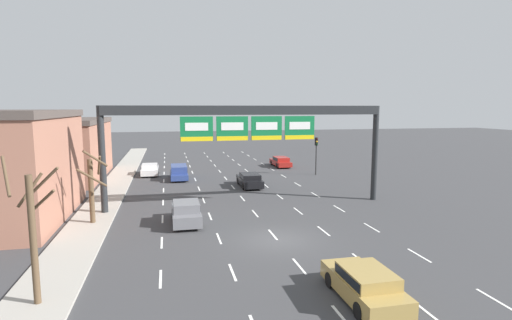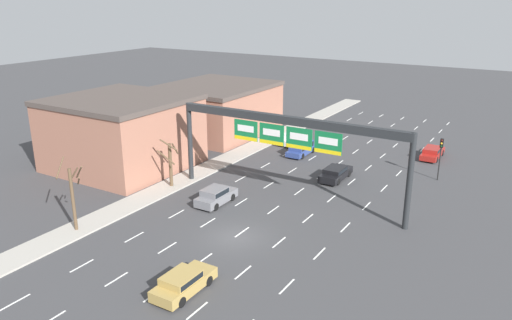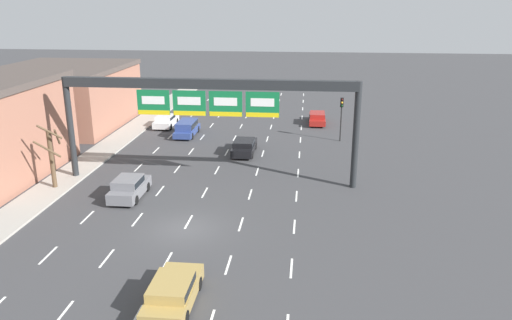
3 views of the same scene
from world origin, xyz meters
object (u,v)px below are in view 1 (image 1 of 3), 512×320
object	(u,v)px
car_black	(250,180)
tree_bare_second	(92,186)
car_gold	(365,283)
traffic_light_near_gantry	(316,148)
car_grey	(186,212)
car_white	(150,169)
car_red	(281,161)
sign_gantry	(249,124)
tree_bare_closest	(32,229)
suv_blue	(179,171)

from	to	relation	value
car_black	tree_bare_second	xyz separation A→B (m)	(-12.62, -10.28, 1.89)
car_gold	tree_bare_second	xyz separation A→B (m)	(-12.40, 13.46, 1.87)
traffic_light_near_gantry	car_grey	bearing A→B (deg)	-133.28
car_white	car_black	bearing A→B (deg)	-42.90
car_grey	car_red	world-z (taller)	car_grey
car_black	car_red	distance (m)	14.00
car_white	tree_bare_second	bearing A→B (deg)	-98.31
car_white	car_red	bearing A→B (deg)	10.96
car_black	car_white	world-z (taller)	car_black
traffic_light_near_gantry	sign_gantry	bearing A→B (deg)	-129.39
car_black	tree_bare_closest	world-z (taller)	tree_bare_closest
car_grey	traffic_light_near_gantry	xyz separation A→B (m)	(15.50, 16.46, 2.28)
traffic_light_near_gantry	tree_bare_closest	bearing A→B (deg)	-129.33
car_gold	car_grey	bearing A→B (deg)	117.36
car_red	tree_bare_closest	bearing A→B (deg)	-120.19
traffic_light_near_gantry	tree_bare_second	size ratio (longest dim) A/B	0.87
car_red	tree_bare_second	xyz separation A→B (m)	(-19.32, -22.57, 1.91)
car_white	tree_bare_closest	world-z (taller)	tree_bare_closest
car_black	traffic_light_near_gantry	world-z (taller)	traffic_light_near_gantry
sign_gantry	traffic_light_near_gantry	world-z (taller)	sign_gantry
car_gold	tree_bare_closest	xyz separation A→B (m)	(-12.64, 2.41, 2.37)
suv_blue	car_white	xyz separation A→B (m)	(-3.17, 3.41, -0.15)
car_gold	car_white	bearing A→B (deg)	106.25
suv_blue	sign_gantry	bearing A→B (deg)	-69.43
traffic_light_near_gantry	car_black	bearing A→B (deg)	-149.76
sign_gantry	traffic_light_near_gantry	bearing A→B (deg)	50.61
car_grey	traffic_light_near_gantry	distance (m)	22.73
car_black	traffic_light_near_gantry	bearing A→B (deg)	30.24
suv_blue	tree_bare_closest	xyz separation A→B (m)	(-6.24, -27.02, 2.25)
traffic_light_near_gantry	tree_bare_closest	world-z (taller)	tree_bare_closest
sign_gantry	suv_blue	world-z (taller)	sign_gantry
sign_gantry	car_gold	distance (m)	17.17
car_black	car_red	world-z (taller)	car_black
car_gold	car_red	size ratio (longest dim) A/B	0.92
suv_blue	car_grey	bearing A→B (deg)	-90.12
suv_blue	tree_bare_second	size ratio (longest dim) A/B	0.95
car_red	car_gold	bearing A→B (deg)	-100.87
tree_bare_closest	sign_gantry	bearing A→B (deg)	50.71
sign_gantry	tree_bare_second	bearing A→B (deg)	-166.32
suv_blue	car_black	xyz separation A→B (m)	(6.62, -5.69, -0.14)
sign_gantry	car_grey	bearing A→B (deg)	-143.62
suv_blue	car_gold	xyz separation A→B (m)	(6.40, -29.43, -0.12)
car_grey	car_red	distance (m)	27.11
car_red	tree_bare_second	distance (m)	29.77
car_grey	car_white	bearing A→B (deg)	98.74
car_white	tree_bare_closest	size ratio (longest dim) A/B	0.75
sign_gantry	car_grey	world-z (taller)	sign_gantry
car_white	tree_bare_second	distance (m)	19.68
car_black	car_white	bearing A→B (deg)	137.10
car_white	traffic_light_near_gantry	world-z (taller)	traffic_light_near_gantry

